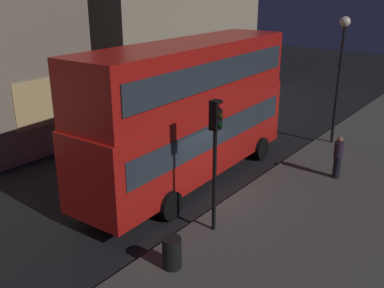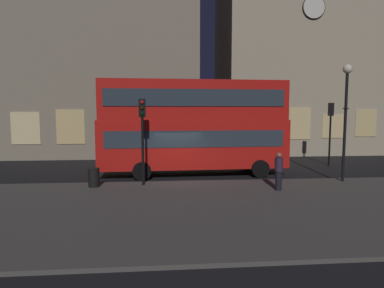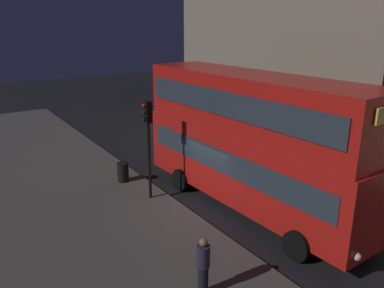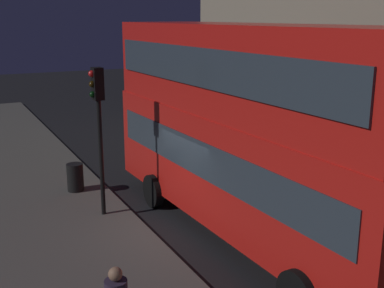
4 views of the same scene
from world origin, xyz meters
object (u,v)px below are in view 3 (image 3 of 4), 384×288
(double_decker_bus, at_px, (250,136))
(litter_bin, at_px, (123,172))
(pedestrian, at_px, (203,266))
(traffic_light_near_kerb, at_px, (148,130))

(double_decker_bus, distance_m, litter_bin, 6.32)
(litter_bin, bearing_deg, pedestrian, -9.57)
(double_decker_bus, bearing_deg, pedestrian, -55.33)
(double_decker_bus, distance_m, pedestrian, 6.01)
(double_decker_bus, relative_size, litter_bin, 12.12)
(pedestrian, bearing_deg, litter_bin, 21.72)
(double_decker_bus, xyz_separation_m, traffic_light_near_kerb, (-2.66, -2.96, 0.09))
(traffic_light_near_kerb, bearing_deg, double_decker_bus, 46.18)
(traffic_light_near_kerb, bearing_deg, pedestrian, -16.65)
(double_decker_bus, relative_size, pedestrian, 6.32)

